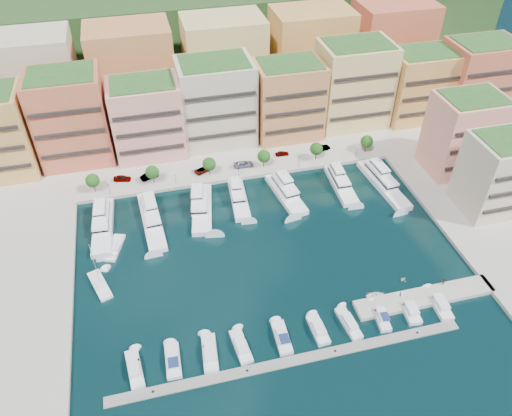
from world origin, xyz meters
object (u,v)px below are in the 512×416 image
object	(u,v)px
tree_1	(152,172)
lamppost_3	(299,158)
cruiser_1	(173,361)
cruiser_7	(381,317)
tree_2	(209,164)
car_5	(322,148)
tree_0	(93,181)
yacht_0	(103,223)
car_1	(149,176)
sailboat_2	(115,248)
yacht_2	(201,206)
car_2	(202,170)
sailboat_1	(100,286)
tree_3	(264,156)
cruiser_9	(439,304)
yacht_6	(382,181)
cruiser_8	(410,310)
cruiser_6	(349,323)
lamppost_0	(109,186)
cruiser_0	(135,369)
car_4	(282,153)
car_3	(243,164)
car_0	(122,178)
cruiser_4	(282,338)
tree_4	(316,149)
tree_5	(367,142)
lamppost_4	(357,150)
person_0	(400,294)
tender_0	(375,296)
yacht_1	(151,218)
cruiser_2	(210,353)
lamppost_2	(239,167)
lamppost_1	(175,176)
yacht_5	(340,182)
yacht_4	(285,192)
cruiser_3	(241,346)
yacht_3	(238,197)
cruiser_5	(318,330)
person_1	(443,281)

from	to	relation	value
tree_1	lamppost_3	distance (m)	42.07
cruiser_1	cruiser_7	world-z (taller)	same
tree_2	car_5	size ratio (longest dim) A/B	1.11
tree_0	yacht_0	bearing A→B (deg)	-82.92
car_1	sailboat_2	bearing A→B (deg)	138.13
yacht_2	car_2	xyz separation A→B (m)	(2.83, 15.42, 0.47)
sailboat_1	tree_3	bearing A→B (deg)	36.18
tree_2	cruiser_9	world-z (taller)	tree_2
yacht_6	cruiser_8	xyz separation A→B (m)	(-13.42, -42.92, -0.66)
cruiser_6	lamppost_0	bearing A→B (deg)	130.18
tree_1	sailboat_2	xyz separation A→B (m)	(-11.62, -23.19, -4.43)
tree_0	cruiser_8	size ratio (longest dim) A/B	0.75
cruiser_0	car_4	distance (m)	78.77
lamppost_3	car_4	bearing A→B (deg)	114.75
cruiser_8	car_5	world-z (taller)	car_5
yacht_6	car_3	xyz separation A→B (m)	(-36.27, 16.73, 0.64)
lamppost_0	car_3	xyz separation A→B (m)	(38.27, 3.88, -1.98)
sailboat_1	car_0	bearing A→B (deg)	79.80
lamppost_3	cruiser_4	world-z (taller)	lamppost_3
cruiser_8	car_0	bearing A→B (deg)	133.21
lamppost_3	cruiser_4	distance (m)	59.87
tree_4	cruiser_1	bearing A→B (deg)	-130.49
lamppost_3	cruiser_0	distance (m)	75.65
tree_5	lamppost_4	distance (m)	4.70
sailboat_2	car_5	size ratio (longest dim) A/B	2.59
car_1	person_0	distance (m)	75.32
tree_1	lamppost_4	distance (m)	60.05
lamppost_0	sailboat_1	bearing A→B (deg)	-95.80
tree_1	tender_0	xyz separation A→B (m)	(43.69, -52.50, -4.31)
yacht_1	yacht_2	xyz separation A→B (m)	(13.38, 1.55, 0.12)
lamppost_0	cruiser_0	distance (m)	55.97
tree_2	yacht_6	bearing A→B (deg)	-18.04
yacht_2	cruiser_2	distance (m)	44.96
cruiser_0	car_0	world-z (taller)	car_0
tree_2	person_0	size ratio (longest dim) A/B	3.69
tree_2	yacht_2	size ratio (longest dim) A/B	0.28
lamppost_3	lamppost_2	bearing A→B (deg)	180.00
lamppost_1	sailboat_2	size ratio (longest dim) A/B	0.32
lamppost_3	sailboat_1	bearing A→B (deg)	-150.60
yacht_5	yacht_1	bearing A→B (deg)	-177.46
cruiser_6	cruiser_8	size ratio (longest dim) A/B	1.14
car_1	car_5	distance (m)	52.54
tree_2	yacht_4	bearing A→B (deg)	-34.90
cruiser_2	cruiser_3	size ratio (longest dim) A/B	1.06
yacht_3	cruiser_5	size ratio (longest dim) A/B	2.28
yacht_6	car_3	world-z (taller)	yacht_6
cruiser_9	tree_3	bearing A→B (deg)	112.50
lamppost_0	person_1	bearing A→B (deg)	-35.68
cruiser_4	car_2	xyz separation A→B (m)	(-6.38, 60.03, 1.10)
tree_2	yacht_5	xyz separation A→B (m)	(34.93, -12.70, -3.53)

